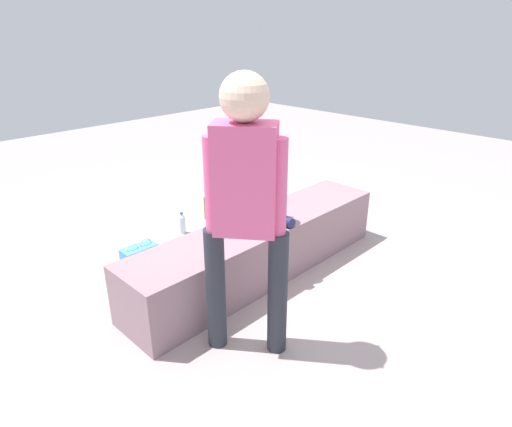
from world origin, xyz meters
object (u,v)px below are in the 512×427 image
object	(u,v)px
gift_bag	(141,264)
handbag_brown_canvas	(219,205)
child_seated	(266,195)
water_bottle_far_side	(214,245)
water_bottle_near_gift	(182,224)
cake_box_white	(263,216)
cake_plate	(230,225)
handbag_black_leather	(239,228)
adult_standing	(245,197)

from	to	relation	value
gift_bag	handbag_brown_canvas	bearing A→B (deg)	22.88
child_seated	water_bottle_far_side	bearing A→B (deg)	99.77
gift_bag	water_bottle_near_gift	distance (m)	0.85
water_bottle_near_gift	water_bottle_far_side	bearing A→B (deg)	-97.08
cake_box_white	handbag_brown_canvas	distance (m)	0.46
cake_plate	handbag_brown_canvas	world-z (taller)	cake_plate
gift_bag	cake_box_white	distance (m)	1.44
child_seated	water_bottle_near_gift	distance (m)	1.17
water_bottle_near_gift	cake_box_white	world-z (taller)	water_bottle_near_gift
handbag_brown_canvas	water_bottle_far_side	bearing A→B (deg)	-133.86
gift_bag	water_bottle_far_side	bearing A→B (deg)	-5.98
water_bottle_far_side	water_bottle_near_gift	bearing A→B (deg)	82.92
child_seated	cake_box_white	distance (m)	1.14
water_bottle_far_side	handbag_black_leather	bearing A→B (deg)	5.78
child_seated	water_bottle_far_side	size ratio (longest dim) A/B	2.57
water_bottle_near_gift	handbag_black_leather	bearing A→B (deg)	-63.32
adult_standing	gift_bag	distance (m)	1.35
child_seated	cake_plate	distance (m)	0.33
water_bottle_far_side	handbag_brown_canvas	distance (m)	0.80
child_seated	handbag_brown_canvas	xyz separation A→B (m)	(0.47, 1.09, -0.52)
adult_standing	cake_plate	size ratio (longest dim) A/B	7.09
handbag_black_leather	handbag_brown_canvas	xyz separation A→B (m)	(0.24, 0.55, -0.01)
cake_plate	gift_bag	size ratio (longest dim) A/B	0.66
cake_plate	handbag_black_leather	size ratio (longest dim) A/B	0.61
water_bottle_near_gift	handbag_black_leather	size ratio (longest dim) A/B	0.58
adult_standing	handbag_black_leather	distance (m)	1.62
cake_plate	handbag_brown_canvas	xyz separation A→B (m)	(0.72, 0.98, -0.33)
child_seated	water_bottle_near_gift	world-z (taller)	child_seated
cake_box_white	handbag_brown_canvas	world-z (taller)	handbag_brown_canvas
water_bottle_near_gift	cake_box_white	distance (m)	0.80
adult_standing	handbag_brown_canvas	distance (m)	2.14
adult_standing	handbag_black_leather	size ratio (longest dim) A/B	4.36
gift_bag	handbag_black_leather	xyz separation A→B (m)	(0.97, -0.04, -0.02)
gift_bag	water_bottle_far_side	distance (m)	0.66
handbag_brown_canvas	handbag_black_leather	bearing A→B (deg)	-113.77
water_bottle_near_gift	child_seated	bearing A→B (deg)	-88.79
adult_standing	gift_bag	bearing A→B (deg)	92.54
adult_standing	water_bottle_far_side	bearing A→B (deg)	59.21
cake_plate	water_bottle_far_side	distance (m)	0.57
water_bottle_far_side	handbag_brown_canvas	world-z (taller)	handbag_brown_canvas
cake_box_white	handbag_brown_canvas	size ratio (longest dim) A/B	0.94
adult_standing	cake_box_white	xyz separation A→B (m)	(1.38, 1.19, -0.91)
handbag_brown_canvas	child_seated	bearing A→B (deg)	-113.31
water_bottle_near_gift	handbag_brown_canvas	size ratio (longest dim) A/B	0.63
cake_plate	adult_standing	bearing A→B (deg)	-125.56
handbag_black_leather	cake_box_white	bearing A→B (deg)	17.57
water_bottle_far_side	handbag_brown_canvas	xyz separation A→B (m)	(0.56, 0.58, 0.04)
water_bottle_near_gift	water_bottle_far_side	xyz separation A→B (m)	(-0.07, -0.53, -0.01)
handbag_black_leather	water_bottle_far_side	bearing A→B (deg)	-174.22
child_seated	gift_bag	world-z (taller)	child_seated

